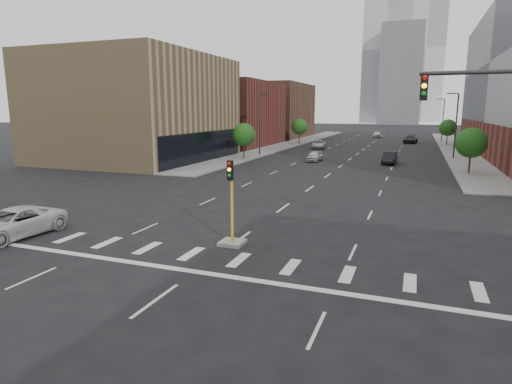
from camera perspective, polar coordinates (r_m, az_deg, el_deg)
The scene contains 23 objects.
ground at distance 15.12m, azimuth -17.61°, elevation -16.63°, with size 400.00×400.00×0.00m, color black.
sidewalk_left_far at distance 87.88m, azimuth 4.96°, elevation 6.50°, with size 5.00×92.00×0.15m, color gray.
sidewalk_right_far at distance 84.90m, azimuth 24.94°, elevation 5.36°, with size 5.00×92.00×0.15m, color gray.
building_left_mid at distance 61.96m, azimuth -15.32°, elevation 10.71°, with size 20.00×24.00×14.00m, color #9B8257.
building_left_far_a at distance 84.48m, azimuth -4.80°, elevation 10.34°, with size 20.00×22.00×12.00m, color brown.
building_left_far_b at distance 108.55m, azimuth 1.17°, elevation 10.78°, with size 20.00×24.00×13.00m, color brown.
tower_left at distance 232.68m, azimuth 17.13°, elevation 17.45°, with size 22.00×22.00×70.00m, color #B2B7BC.
tower_right at distance 272.41m, azimuth 21.72°, elevation 17.22°, with size 20.00×20.00×80.00m, color #B2B7BC.
tower_mid at distance 211.10m, azimuth 18.80°, elevation 14.52°, with size 18.00×18.00×44.00m, color slate.
median_traffic_signal at distance 21.97m, azimuth -3.23°, elevation -4.63°, with size 1.20×1.20×4.40m.
streetlight_right_a at distance 65.59m, azimuth 25.06°, elevation 8.33°, with size 1.60×0.22×9.07m.
streetlight_right_b at distance 100.52m, azimuth 23.62°, elevation 9.01°, with size 1.60×0.22×9.07m.
streetlight_left at distance 64.29m, azimuth 0.56°, elevation 9.31°, with size 1.60×0.22×9.07m.
tree_left_near at distance 59.91m, azimuth -1.63°, elevation 7.64°, with size 3.20×3.20×4.85m.
tree_left_far at distance 88.38m, azimuth 5.81°, elevation 8.66°, with size 3.20×3.20×4.85m.
tree_right_near at distance 50.79m, azimuth 26.79°, elevation 5.88°, with size 3.20×3.20×4.85m.
tree_right_far at distance 90.61m, azimuth 24.21°, elevation 7.82°, with size 3.20×3.20×4.85m.
car_near_left at distance 58.13m, azimuth 7.81°, elevation 4.76°, with size 1.61×4.01×1.37m, color silver.
car_mid_right at distance 57.38m, azimuth 17.40°, elevation 4.36°, with size 1.61×4.63×1.53m, color black.
car_far_left at distance 77.47m, azimuth 8.35°, elevation 6.29°, with size 2.33×5.06×1.41m, color silver.
car_deep_right at distance 93.99m, azimuth 19.91°, elevation 6.63°, with size 2.30×5.65×1.64m, color black.
car_distant at distance 110.00m, azimuth 15.84°, elevation 7.39°, with size 1.85×4.60×1.57m, color silver.
parked_minivan at distance 26.77m, azimuth -29.69°, elevation -3.65°, with size 2.61×5.67×1.58m, color silver.
Camera 1 is at (8.57, -10.38, 6.88)m, focal length 30.00 mm.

